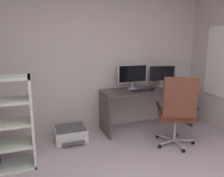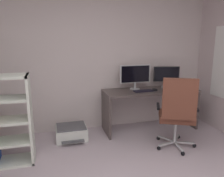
{
  "view_description": "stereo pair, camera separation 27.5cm",
  "coord_description": "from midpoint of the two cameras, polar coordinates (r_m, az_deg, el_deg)",
  "views": [
    {
      "loc": [
        -0.93,
        -1.28,
        1.64
      ],
      "look_at": [
        0.25,
        1.95,
        0.88
      ],
      "focal_mm": 35.74,
      "sensor_mm": 36.0,
      "label": 1
    },
    {
      "loc": [
        -0.66,
        -1.36,
        1.64
      ],
      "look_at": [
        0.25,
        1.95,
        0.88
      ],
      "focal_mm": 35.74,
      "sensor_mm": 36.0,
      "label": 2
    }
  ],
  "objects": [
    {
      "name": "monitor_secondary",
      "position": [
        4.37,
        10.97,
        3.57
      ],
      "size": [
        0.49,
        0.18,
        0.4
      ],
      "color": "#B2B5B7",
      "rests_on": "desk"
    },
    {
      "name": "monitor_main",
      "position": [
        4.08,
        3.34,
        3.58
      ],
      "size": [
        0.58,
        0.18,
        0.44
      ],
      "color": "#B2B5B7",
      "rests_on": "desk"
    },
    {
      "name": "printer",
      "position": [
        3.85,
        -12.6,
        -11.26
      ],
      "size": [
        0.51,
        0.51,
        0.23
      ],
      "color": "silver",
      "rests_on": "ground"
    },
    {
      "name": "desk",
      "position": [
        4.17,
        7.17,
        -2.66
      ],
      "size": [
        1.7,
        0.6,
        0.75
      ],
      "color": "#4B403D",
      "rests_on": "ground"
    },
    {
      "name": "office_chair",
      "position": [
        3.47,
        14.2,
        -5.23
      ],
      "size": [
        0.67,
        0.67,
        1.12
      ],
      "color": "#B7BABC",
      "rests_on": "ground"
    },
    {
      "name": "computer_mouse",
      "position": [
        4.07,
        8.37,
        -0.15
      ],
      "size": [
        0.07,
        0.11,
        0.03
      ],
      "primitive_type": "cube",
      "rotation": [
        0.0,
        0.0,
        -0.13
      ],
      "color": "black",
      "rests_on": "desk"
    },
    {
      "name": "keyboard",
      "position": [
        3.97,
        5.55,
        -0.49
      ],
      "size": [
        0.35,
        0.15,
        0.02
      ],
      "primitive_type": "cube",
      "rotation": [
        0.0,
        0.0,
        0.05
      ],
      "color": "black",
      "rests_on": "desk"
    },
    {
      "name": "wall_back",
      "position": [
        4.05,
        -8.76,
        8.34
      ],
      "size": [
        4.55,
        0.1,
        2.72
      ],
      "primitive_type": "cube",
      "color": "beige",
      "rests_on": "ground"
    }
  ]
}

